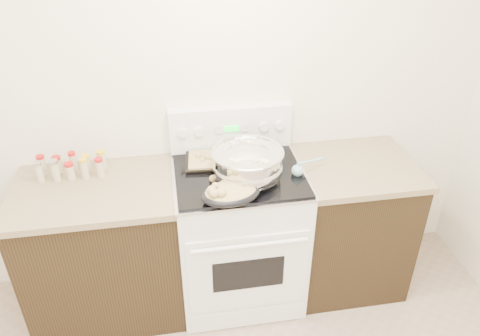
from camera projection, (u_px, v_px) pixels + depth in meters
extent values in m
cube|color=white|center=(170.00, 88.00, 2.77)|extent=(4.00, 0.05, 2.70)
cube|color=black|center=(106.00, 252.00, 2.89)|extent=(0.90, 0.64, 0.88)
cube|color=brown|center=(94.00, 190.00, 2.64)|extent=(0.93, 0.67, 0.04)
cube|color=black|center=(347.00, 225.00, 3.11)|extent=(0.70, 0.64, 0.88)
cube|color=brown|center=(356.00, 166.00, 2.87)|extent=(0.73, 0.67, 0.04)
cube|color=white|center=(239.00, 236.00, 2.99)|extent=(0.76, 0.66, 0.92)
cube|color=white|center=(248.00, 274.00, 2.71)|extent=(0.70, 0.01, 0.55)
cube|color=black|center=(248.00, 274.00, 2.70)|extent=(0.42, 0.01, 0.22)
cylinder|color=white|center=(250.00, 246.00, 2.54)|extent=(0.65, 0.02, 0.02)
cube|color=white|center=(248.00, 318.00, 2.90)|extent=(0.70, 0.01, 0.14)
cube|color=silver|center=(239.00, 174.00, 2.74)|extent=(0.78, 0.68, 0.01)
cube|color=black|center=(239.00, 173.00, 2.73)|extent=(0.74, 0.64, 0.01)
cube|color=white|center=(231.00, 128.00, 2.91)|extent=(0.76, 0.07, 0.28)
cylinder|color=white|center=(183.00, 133.00, 2.82)|extent=(0.06, 0.02, 0.06)
cylinder|color=white|center=(199.00, 132.00, 2.83)|extent=(0.06, 0.02, 0.06)
cylinder|color=white|center=(264.00, 127.00, 2.89)|extent=(0.06, 0.02, 0.06)
cylinder|color=white|center=(280.00, 126.00, 2.90)|extent=(0.06, 0.02, 0.06)
cube|color=#19E533|center=(232.00, 129.00, 2.86)|extent=(0.09, 0.00, 0.04)
cube|color=silver|center=(219.00, 130.00, 2.85)|extent=(0.05, 0.00, 0.05)
cube|color=silver|center=(245.00, 128.00, 2.87)|extent=(0.05, 0.00, 0.05)
ellipsoid|color=silver|center=(248.00, 167.00, 2.63)|extent=(0.45, 0.45, 0.24)
cylinder|color=silver|center=(247.00, 178.00, 2.66)|extent=(0.22, 0.22, 0.01)
torus|color=silver|center=(248.00, 152.00, 2.58)|extent=(0.41, 0.41, 0.02)
cylinder|color=silver|center=(248.00, 163.00, 2.61)|extent=(0.38, 0.38, 0.13)
cylinder|color=brown|center=(248.00, 154.00, 2.58)|extent=(0.36, 0.36, 0.00)
cube|color=beige|center=(249.00, 144.00, 2.67)|extent=(0.05, 0.05, 0.03)
cube|color=beige|center=(240.00, 161.00, 2.50)|extent=(0.03, 0.03, 0.03)
cube|color=beige|center=(242.00, 141.00, 2.69)|extent=(0.04, 0.04, 0.02)
cube|color=beige|center=(233.00, 144.00, 2.67)|extent=(0.03, 0.03, 0.02)
cube|color=beige|center=(249.00, 156.00, 2.55)|extent=(0.03, 0.03, 0.03)
cube|color=beige|center=(256.00, 161.00, 2.50)|extent=(0.04, 0.04, 0.03)
cube|color=beige|center=(232.00, 161.00, 2.51)|extent=(0.03, 0.03, 0.02)
cube|color=beige|center=(248.00, 157.00, 2.54)|extent=(0.05, 0.05, 0.03)
cube|color=beige|center=(262.00, 162.00, 2.50)|extent=(0.04, 0.04, 0.03)
cube|color=beige|center=(236.00, 163.00, 2.49)|extent=(0.04, 0.04, 0.03)
cube|color=beige|center=(266.00, 163.00, 2.49)|extent=(0.04, 0.04, 0.03)
ellipsoid|color=black|center=(231.00, 193.00, 2.47)|extent=(0.36, 0.28, 0.08)
ellipsoid|color=tan|center=(231.00, 191.00, 2.47)|extent=(0.32, 0.25, 0.06)
sphere|color=tan|center=(221.00, 193.00, 2.39)|extent=(0.05, 0.05, 0.05)
sphere|color=tan|center=(211.00, 190.00, 2.42)|extent=(0.05, 0.05, 0.05)
sphere|color=tan|center=(239.00, 180.00, 2.50)|extent=(0.04, 0.04, 0.04)
sphere|color=tan|center=(220.00, 191.00, 2.41)|extent=(0.04, 0.04, 0.04)
sphere|color=tan|center=(213.00, 193.00, 2.39)|extent=(0.05, 0.05, 0.05)
sphere|color=tan|center=(214.00, 194.00, 2.39)|extent=(0.05, 0.05, 0.05)
sphere|color=tan|center=(245.00, 182.00, 2.47)|extent=(0.05, 0.05, 0.05)
sphere|color=tan|center=(215.00, 186.00, 2.45)|extent=(0.04, 0.04, 0.04)
cube|color=black|center=(216.00, 161.00, 2.81)|extent=(0.38, 0.28, 0.02)
cube|color=tan|center=(216.00, 160.00, 2.81)|extent=(0.34, 0.24, 0.02)
sphere|color=tan|center=(208.00, 157.00, 2.80)|extent=(0.04, 0.04, 0.04)
sphere|color=tan|center=(238.00, 157.00, 2.81)|extent=(0.03, 0.03, 0.03)
sphere|color=tan|center=(220.00, 162.00, 2.76)|extent=(0.03, 0.03, 0.03)
sphere|color=tan|center=(228.00, 155.00, 2.84)|extent=(0.03, 0.03, 0.03)
sphere|color=tan|center=(233.00, 158.00, 2.80)|extent=(0.04, 0.04, 0.04)
sphere|color=tan|center=(239.00, 161.00, 2.77)|extent=(0.04, 0.04, 0.04)
sphere|color=tan|center=(202.00, 160.00, 2.78)|extent=(0.04, 0.04, 0.04)
sphere|color=tan|center=(230.00, 151.00, 2.87)|extent=(0.04, 0.04, 0.04)
sphere|color=tan|center=(199.00, 156.00, 2.82)|extent=(0.04, 0.04, 0.04)
sphere|color=tan|center=(212.00, 159.00, 2.79)|extent=(0.03, 0.03, 0.03)
cylinder|color=tan|center=(219.00, 170.00, 2.74)|extent=(0.13, 0.23, 0.01)
sphere|color=tan|center=(213.00, 179.00, 2.64)|extent=(0.04, 0.04, 0.04)
sphere|color=#83BBC3|center=(297.00, 171.00, 2.69)|extent=(0.07, 0.07, 0.07)
cylinder|color=#83BBC3|center=(311.00, 161.00, 2.74)|extent=(0.20, 0.13, 0.06)
cylinder|color=#BFB28C|center=(42.00, 166.00, 2.73)|extent=(0.04, 0.04, 0.11)
cylinder|color=#B21414|center=(40.00, 157.00, 2.69)|extent=(0.05, 0.05, 0.02)
cylinder|color=#BFB28C|center=(58.00, 166.00, 2.75)|extent=(0.05, 0.05, 0.09)
cylinder|color=#B21414|center=(56.00, 158.00, 2.72)|extent=(0.05, 0.05, 0.02)
cylinder|color=#BFB28C|center=(73.00, 163.00, 2.76)|extent=(0.04, 0.04, 0.11)
cylinder|color=#B21414|center=(71.00, 154.00, 2.73)|extent=(0.04, 0.04, 0.02)
cylinder|color=#BFB28C|center=(87.00, 164.00, 2.77)|extent=(0.05, 0.05, 0.09)
cylinder|color=gold|center=(85.00, 156.00, 2.74)|extent=(0.05, 0.05, 0.02)
cylinder|color=#BFB28C|center=(102.00, 161.00, 2.78)|extent=(0.05, 0.05, 0.10)
cylinder|color=gold|center=(100.00, 152.00, 2.75)|extent=(0.05, 0.05, 0.02)
cylinder|color=#BFB28C|center=(40.00, 173.00, 2.66)|extent=(0.04, 0.04, 0.11)
cylinder|color=#B2B2B7|center=(37.00, 164.00, 2.62)|extent=(0.04, 0.04, 0.02)
cylinder|color=#BFB28C|center=(56.00, 172.00, 2.67)|extent=(0.05, 0.05, 0.11)
cylinder|color=#B2B2B7|center=(53.00, 162.00, 2.63)|extent=(0.05, 0.05, 0.02)
cylinder|color=#BFB28C|center=(71.00, 172.00, 2.69)|extent=(0.05, 0.05, 0.09)
cylinder|color=#B21414|center=(69.00, 164.00, 2.66)|extent=(0.05, 0.05, 0.02)
cylinder|color=#BFB28C|center=(85.00, 170.00, 2.69)|extent=(0.04, 0.04, 0.11)
cylinder|color=gold|center=(83.00, 160.00, 2.65)|extent=(0.05, 0.05, 0.02)
cylinder|color=#BFB28C|center=(100.00, 169.00, 2.70)|extent=(0.04, 0.04, 0.11)
cylinder|color=#B21414|center=(98.00, 160.00, 2.67)|extent=(0.05, 0.05, 0.02)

